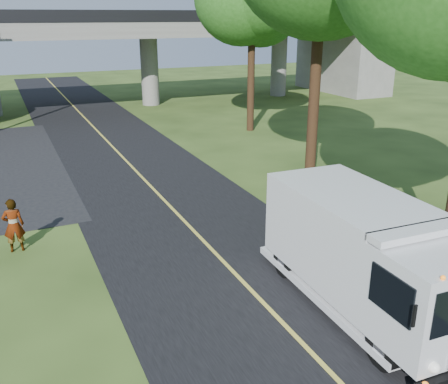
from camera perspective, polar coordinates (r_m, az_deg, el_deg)
ground at (r=11.93m, az=8.58°, el=-16.49°), size 120.00×120.00×0.00m
road at (r=20.04m, az=-6.91°, el=-0.91°), size 7.00×90.00×0.02m
lane_line at (r=20.03m, az=-6.91°, el=-0.86°), size 0.12×90.00×0.01m
overpass at (r=40.42m, az=-17.11°, el=15.33°), size 54.00×10.00×7.30m
step_van at (r=12.71m, az=16.01°, el=-6.66°), size 2.68×6.76×2.81m
pedestrian at (r=16.70m, az=-22.92°, el=-3.52°), size 0.64×0.42×1.73m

